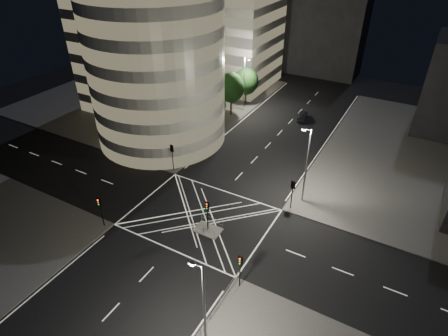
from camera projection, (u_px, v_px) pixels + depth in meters
The scene contains 24 objects.
ground at pixel (200, 217), 44.67m from camera, with size 120.00×120.00×0.00m, color black.
sidewalk_far_left at pixel (151, 96), 76.31m from camera, with size 42.00×42.00×0.15m, color #474543.
central_island at pixel (208, 230), 42.71m from camera, with size 3.00×2.00×0.15m, color slate.
office_tower_curved at pixel (151, 49), 60.03m from camera, with size 30.00×29.00×27.20m.
office_block_rear at pixel (217, 29), 78.38m from camera, with size 24.00×16.00×22.00m, color gray.
building_far_end at pixel (323, 34), 83.84m from camera, with size 18.00×8.00×18.00m, color black.
tree_a at pixel (171, 134), 53.16m from camera, with size 5.02×5.02×7.18m.
tree_b at pixel (194, 115), 57.33m from camera, with size 4.99×4.99×7.57m.
tree_c at pixel (214, 105), 61.99m from camera, with size 4.05×4.05×6.53m.
tree_d at pixel (231, 88), 65.84m from camera, with size 4.68×4.68×7.89m.
tree_e at pixel (246, 81), 70.61m from camera, with size 4.56×4.56×7.11m.
traffic_signal_fl at pixel (172, 153), 51.68m from camera, with size 0.55×0.22×4.00m.
traffic_signal_nl at pixel (100, 207), 41.73m from camera, with size 0.55×0.22×4.00m.
traffic_signal_fr at pixel (293, 190), 44.44m from camera, with size 0.55×0.22×4.00m.
traffic_signal_nr at pixel (240, 266), 34.49m from camera, with size 0.55×0.22×4.00m.
traffic_signal_island at pixel (207, 211), 41.16m from camera, with size 0.55×0.22×4.00m.
street_lamp_left_near at pixel (188, 120), 54.32m from camera, with size 1.25×0.25×10.00m.
street_lamp_left_far at pixel (244, 82), 67.48m from camera, with size 1.25×0.25×10.00m.
street_lamp_right_far at pixel (306, 164), 44.36m from camera, with size 1.25×0.25×10.00m.
street_lamp_right_near at pixel (204, 309), 27.53m from camera, with size 1.25×0.25×10.00m.
railing_near_right at pixel (206, 323), 31.99m from camera, with size 0.06×11.70×1.10m, color slate.
railing_island_south at pixel (204, 230), 41.71m from camera, with size 2.80×0.06×1.10m, color slate.
railing_island_north at pixel (212, 221), 43.03m from camera, with size 2.80×0.06×1.10m, color slate.
sedan at pixel (302, 116), 66.98m from camera, with size 1.40×4.03×1.33m, color black.
Camera 1 is at (19.30, -28.48, 29.23)m, focal length 30.00 mm.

